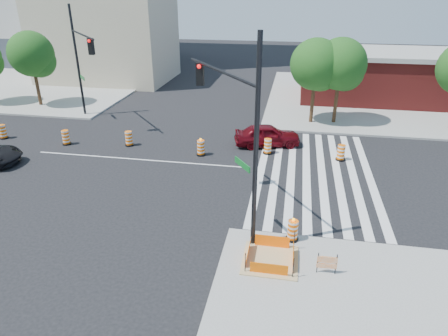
{
  "coord_description": "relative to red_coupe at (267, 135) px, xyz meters",
  "views": [
    {
      "loc": [
        9.49,
        -22.08,
        10.23
      ],
      "look_at": [
        6.08,
        -3.29,
        1.4
      ],
      "focal_mm": 32.0,
      "sensor_mm": 36.0,
      "label": 1
    }
  ],
  "objects": [
    {
      "name": "tree_north_b",
      "position": [
        -21.23,
        6.18,
        3.69
      ],
      "size": [
        3.91,
        3.91,
        6.64
      ],
      "color": "#382314",
      "rests_on": "ground"
    },
    {
      "name": "median_drum_5",
      "position": [
        4.81,
        -1.72,
        -0.28
      ],
      "size": [
        0.6,
        0.6,
        1.02
      ],
      "color": "black",
      "rests_on": "ground"
    },
    {
      "name": "median_drum_2",
      "position": [
        -9.41,
        -1.72,
        -0.28
      ],
      "size": [
        0.6,
        0.6,
        1.02
      ],
      "color": "black",
      "rests_on": "ground"
    },
    {
      "name": "median_drum_0",
      "position": [
        -18.95,
        -2.02,
        -0.28
      ],
      "size": [
        0.6,
        0.6,
        1.02
      ],
      "color": "black",
      "rests_on": "ground"
    },
    {
      "name": "beige_midrise",
      "position": [
        -19.81,
        18.07,
        4.24
      ],
      "size": [
        14.0,
        10.0,
        10.0
      ],
      "primitive_type": "cube",
      "color": "#B8AC8C",
      "rests_on": "ground"
    },
    {
      "name": "red_coupe",
      "position": [
        0.0,
        0.0,
        0.0
      ],
      "size": [
        4.79,
        2.89,
        1.53
      ],
      "primitive_type": "imported",
      "rotation": [
        0.0,
        0.0,
        1.83
      ],
      "color": "#53070E",
      "rests_on": "ground"
    },
    {
      "name": "sidewalk_nw",
      "position": [
        -25.81,
        14.07,
        -0.69
      ],
      "size": [
        22.0,
        22.0,
        0.15
      ],
      "primitive_type": "cube",
      "color": "gray",
      "rests_on": "ground"
    },
    {
      "name": "tree_north_c",
      "position": [
        3.11,
        5.5,
        3.71
      ],
      "size": [
        3.91,
        3.91,
        6.65
      ],
      "color": "#382314",
      "rests_on": "ground"
    },
    {
      "name": "median_drum_1",
      "position": [
        -13.82,
        -2.3,
        -0.28
      ],
      "size": [
        0.6,
        0.6,
        1.02
      ],
      "color": "black",
      "rests_on": "ground"
    },
    {
      "name": "lane_centerline",
      "position": [
        -7.81,
        -3.93,
        -0.76
      ],
      "size": [
        14.0,
        0.12,
        0.01
      ],
      "primitive_type": "cube",
      "color": "silver",
      "rests_on": "ground"
    },
    {
      "name": "barricade",
      "position": [
        3.34,
        -13.32,
        -0.12
      ],
      "size": [
        0.77,
        0.06,
        0.9
      ],
      "rotation": [
        0.0,
        0.0,
        0.04
      ],
      "color": "#FF6805",
      "rests_on": "ground"
    },
    {
      "name": "sidewalk_ne",
      "position": [
        10.19,
        14.07,
        -0.69
      ],
      "size": [
        22.0,
        22.0,
        0.15
      ],
      "primitive_type": "cube",
      "color": "gray",
      "rests_on": "ground"
    },
    {
      "name": "tree_north_d",
      "position": [
        4.92,
        5.79,
        3.73
      ],
      "size": [
        3.94,
        3.94,
        6.7
      ],
      "color": "#382314",
      "rests_on": "ground"
    },
    {
      "name": "excavation_pit",
      "position": [
        1.19,
        -12.93,
        -0.54
      ],
      "size": [
        2.2,
        2.2,
        0.9
      ],
      "color": "tan",
      "rests_on": "ground"
    },
    {
      "name": "crosswalk_east",
      "position": [
        3.14,
        -3.93,
        -0.76
      ],
      "size": [
        6.75,
        13.5,
        0.01
      ],
      "color": "silver",
      "rests_on": "ground"
    },
    {
      "name": "ground",
      "position": [
        -7.81,
        -3.93,
        -0.76
      ],
      "size": [
        120.0,
        120.0,
        0.0
      ],
      "primitive_type": "plane",
      "color": "black",
      "rests_on": "ground"
    },
    {
      "name": "pit_drum",
      "position": [
        2.01,
        -11.32,
        -0.16
      ],
      "size": [
        0.55,
        0.55,
        1.09
      ],
      "color": "black",
      "rests_on": "ground"
    },
    {
      "name": "brick_storefront",
      "position": [
        10.19,
        14.07,
        1.55
      ],
      "size": [
        16.5,
        8.5,
        4.6
      ],
      "color": "maroon",
      "rests_on": "ground"
    },
    {
      "name": "median_drum_3",
      "position": [
        -4.12,
        -2.5,
        -0.27
      ],
      "size": [
        0.6,
        0.6,
        1.18
      ],
      "color": "black",
      "rests_on": "ground"
    },
    {
      "name": "signal_pole_se",
      "position": [
        -0.69,
        -10.41,
        4.54
      ],
      "size": [
        3.94,
        5.42,
        8.68
      ],
      "rotation": [
        0.0,
        0.0,
        2.19
      ],
      "color": "black",
      "rests_on": "ground"
    },
    {
      "name": "signal_pole_nw",
      "position": [
        -14.68,
        2.84,
        4.57
      ],
      "size": [
        4.41,
        5.1,
        8.72
      ],
      "rotation": [
        0.0,
        0.0,
        -0.86
      ],
      "color": "black",
      "rests_on": "ground"
    },
    {
      "name": "median_drum_4",
      "position": [
        0.15,
        -1.47,
        -0.28
      ],
      "size": [
        0.6,
        0.6,
        1.02
      ],
      "color": "black",
      "rests_on": "ground"
    }
  ]
}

